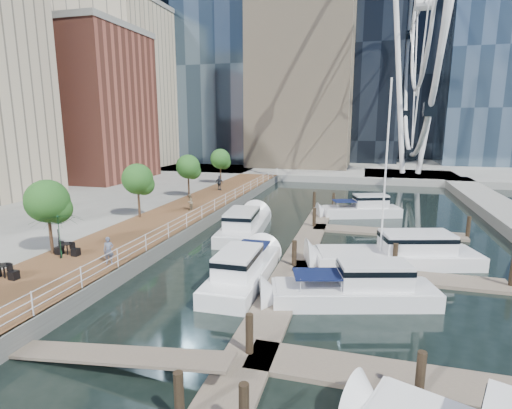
{
  "coord_description": "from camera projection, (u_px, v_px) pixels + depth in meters",
  "views": [
    {
      "loc": [
        6.91,
        -15.4,
        8.9
      ],
      "look_at": [
        -0.67,
        12.43,
        3.0
      ],
      "focal_mm": 28.0,
      "sensor_mm": 36.0,
      "label": 1
    }
  ],
  "objects": [
    {
      "name": "pier",
      "position": [
        410.0,
        177.0,
        63.58
      ],
      "size": [
        14.0,
        12.0,
        1.0
      ],
      "primitive_type": "cube",
      "color": "gray",
      "rests_on": "ground"
    },
    {
      "name": "moored_yachts",
      "position": [
        383.0,
        264.0,
        25.72
      ],
      "size": [
        26.79,
        34.02,
        11.5
      ],
      "color": "white",
      "rests_on": "ground"
    },
    {
      "name": "pedestrian_near",
      "position": [
        109.0,
        250.0,
        22.72
      ],
      "size": [
        0.67,
        0.56,
        1.57
      ],
      "primitive_type": "imported",
      "rotation": [
        0.0,
        0.0,
        0.39
      ],
      "color": "slate",
      "rests_on": "boardwalk"
    },
    {
      "name": "street_trees",
      "position": [
        138.0,
        179.0,
        33.43
      ],
      "size": [
        2.6,
        42.6,
        4.6
      ],
      "color": "#3F2B1C",
      "rests_on": "ground"
    },
    {
      "name": "yacht_foreground",
      "position": [
        353.0,
        303.0,
        20.09
      ],
      "size": [
        9.28,
        4.72,
        2.15
      ],
      "primitive_type": null,
      "rotation": [
        0.0,
        0.0,
        1.84
      ],
      "color": "silver",
      "rests_on": "ground"
    },
    {
      "name": "midrise_condos",
      "position": [
        31.0,
        86.0,
        49.42
      ],
      "size": [
        19.0,
        67.0,
        28.0
      ],
      "color": "#BCAD8E",
      "rests_on": "ground"
    },
    {
      "name": "ground",
      "position": [
        198.0,
        323.0,
        18.12
      ],
      "size": [
        520.0,
        520.0,
        0.0
      ],
      "primitive_type": "plane",
      "color": "black",
      "rests_on": "ground"
    },
    {
      "name": "seawall",
      "position": [
        203.0,
        224.0,
        33.75
      ],
      "size": [
        0.25,
        60.0,
        1.0
      ],
      "primitive_type": "cube",
      "color": "#595954",
      "rests_on": "ground"
    },
    {
      "name": "railing",
      "position": [
        202.0,
        212.0,
        33.57
      ],
      "size": [
        0.1,
        60.0,
        1.05
      ],
      "primitive_type": null,
      "color": "white",
      "rests_on": "boardwalk"
    },
    {
      "name": "pedestrian_far",
      "position": [
        219.0,
        183.0,
        47.59
      ],
      "size": [
        1.09,
        0.58,
        1.78
      ],
      "primitive_type": "imported",
      "rotation": [
        0.0,
        0.0,
        2.99
      ],
      "color": "#2F333B",
      "rests_on": "boardwalk"
    },
    {
      "name": "ferris_wheel",
      "position": [
        423.0,
        5.0,
        58.48
      ],
      "size": [
        5.8,
        45.6,
        47.8
      ],
      "color": "white",
      "rests_on": "ground"
    },
    {
      "name": "land_far",
      "position": [
        340.0,
        153.0,
        114.44
      ],
      "size": [
        200.0,
        114.0,
        1.0
      ],
      "primitive_type": "cube",
      "color": "gray",
      "rests_on": "ground"
    },
    {
      "name": "pedestrian_mid",
      "position": [
        190.0,
        202.0,
        36.76
      ],
      "size": [
        0.61,
        0.76,
        1.51
      ],
      "primitive_type": "imported",
      "rotation": [
        0.0,
        0.0,
        -1.63
      ],
      "color": "gray",
      "rests_on": "boardwalk"
    },
    {
      "name": "boardwalk",
      "position": [
        171.0,
        222.0,
        34.52
      ],
      "size": [
        6.0,
        60.0,
        1.0
      ],
      "primitive_type": "cube",
      "color": "brown",
      "rests_on": "ground"
    },
    {
      "name": "floating_docks",
      "position": [
        376.0,
        258.0,
        25.41
      ],
      "size": [
        16.0,
        34.0,
        2.6
      ],
      "color": "#6D6051",
      "rests_on": "ground"
    }
  ]
}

